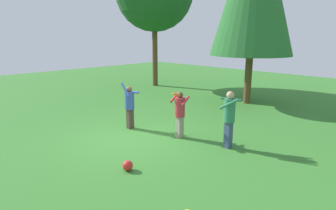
{
  "coord_description": "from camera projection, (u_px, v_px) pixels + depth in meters",
  "views": [
    {
      "loc": [
        7.39,
        -5.54,
        3.41
      ],
      "look_at": [
        0.64,
        1.2,
        1.05
      ],
      "focal_mm": 30.47,
      "sensor_mm": 36.0,
      "label": 1
    }
  ],
  "objects": [
    {
      "name": "person_bystander",
      "position": [
        180.0,
        111.0,
        9.51
      ],
      "size": [
        0.62,
        0.66,
        1.58
      ],
      "rotation": [
        0.0,
        0.0,
        -1.27
      ],
      "color": "gray",
      "rests_on": "ground_plane"
    },
    {
      "name": "person_thrower",
      "position": [
        130.0,
        104.0,
        10.45
      ],
      "size": [
        0.56,
        0.54,
        1.75
      ],
      "rotation": [
        0.0,
        0.0,
        0.14
      ],
      "color": "#4C382D",
      "rests_on": "ground_plane"
    },
    {
      "name": "ball_red",
      "position": [
        128.0,
        166.0,
        7.32
      ],
      "size": [
        0.27,
        0.27,
        0.27
      ],
      "primitive_type": "sphere",
      "color": "red",
      "rests_on": "ground_plane"
    },
    {
      "name": "frisbee",
      "position": [
        176.0,
        94.0,
        9.1
      ],
      "size": [
        0.32,
        0.31,
        0.13
      ],
      "color": "orange"
    },
    {
      "name": "person_catcher",
      "position": [
        229.0,
        115.0,
        8.6
      ],
      "size": [
        0.74,
        0.68,
        1.78
      ],
      "rotation": [
        0.0,
        0.0,
        -2.73
      ],
      "color": "#38476B",
      "rests_on": "ground_plane"
    },
    {
      "name": "ground_plane",
      "position": [
        130.0,
        138.0,
        9.7
      ],
      "size": [
        40.0,
        40.0,
        0.0
      ],
      "primitive_type": "plane",
      "color": "#387A2D"
    }
  ]
}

